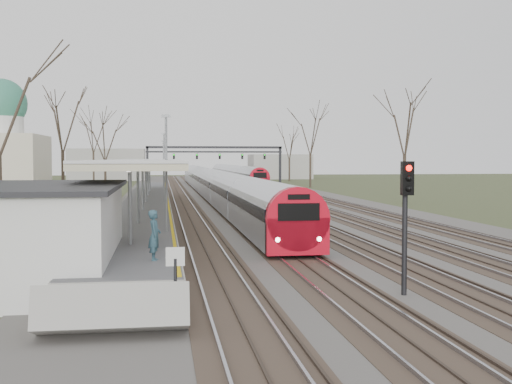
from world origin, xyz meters
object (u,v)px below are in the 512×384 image
train_near (212,183)px  passenger (155,236)px  train_far (234,174)px  signal_post (406,208)px

train_near → passenger: bearing=-96.4°
train_far → signal_post: 92.47m
passenger → signal_post: (7.38, -1.90, 0.93)m
train_near → passenger: train_near is taller
train_far → signal_post: bearing=-93.3°
train_far → signal_post: (-5.25, -92.31, 1.25)m
train_near → signal_post: (1.75, -51.78, 1.25)m
signal_post → train_near: bearing=91.9°
train_far → signal_post: size_ratio=14.69×
train_near → passenger: (-5.63, -49.88, 0.32)m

